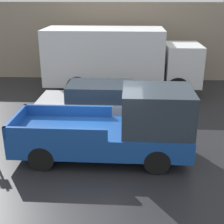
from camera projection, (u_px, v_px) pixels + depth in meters
The scene contains 5 objects.
ground_plane at pixel (100, 157), 9.58m from camera, with size 60.00×60.00×0.00m, color #232326.
building_wall at pixel (116, 42), 17.64m from camera, with size 28.00×0.15×4.27m.
pickup_truck at pixel (120, 127), 9.24m from camera, with size 5.23×1.93×2.19m.
car at pixel (97, 103), 11.89m from camera, with size 4.36×1.85×1.57m.
delivery_truck at pixel (117, 58), 15.29m from camera, with size 7.50×2.51×3.15m.
Camera 1 is at (0.86, -8.41, 4.73)m, focal length 50.00 mm.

